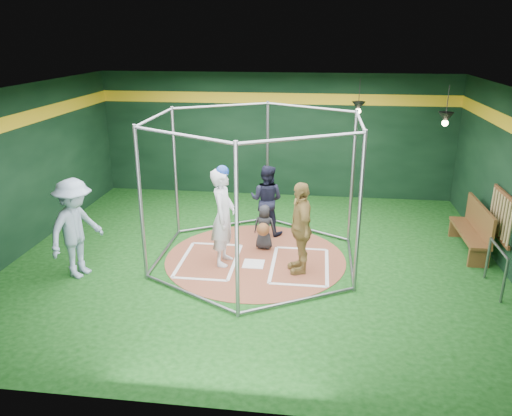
# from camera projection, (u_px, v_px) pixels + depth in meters

# --- Properties ---
(room_shell) EXTENTS (10.10, 9.10, 3.53)m
(room_shell) POSITION_uv_depth(u_px,v_px,m) (255.00, 179.00, 9.99)
(room_shell) COLOR #0D3A0D
(room_shell) RESTS_ON ground
(clay_disc) EXTENTS (3.80, 3.80, 0.01)m
(clay_disc) POSITION_uv_depth(u_px,v_px,m) (255.00, 258.00, 10.56)
(clay_disc) COLOR brown
(clay_disc) RESTS_ON ground
(home_plate) EXTENTS (0.43, 0.43, 0.01)m
(home_plate) POSITION_uv_depth(u_px,v_px,m) (254.00, 264.00, 10.27)
(home_plate) COLOR white
(home_plate) RESTS_ON clay_disc
(batter_box_left) EXTENTS (1.17, 1.77, 0.01)m
(batter_box_left) POSITION_uv_depth(u_px,v_px,m) (209.00, 260.00, 10.43)
(batter_box_left) COLOR white
(batter_box_left) RESTS_ON clay_disc
(batter_box_right) EXTENTS (1.17, 1.77, 0.01)m
(batter_box_right) POSITION_uv_depth(u_px,v_px,m) (300.00, 265.00, 10.21)
(batter_box_right) COLOR white
(batter_box_right) RESTS_ON clay_disc
(batting_cage) EXTENTS (4.05, 4.67, 3.00)m
(batting_cage) POSITION_uv_depth(u_px,v_px,m) (255.00, 191.00, 10.06)
(batting_cage) COLOR gray
(batting_cage) RESTS_ON ground
(bat_rack) EXTENTS (0.07, 1.25, 0.98)m
(bat_rack) POSITION_uv_depth(u_px,v_px,m) (501.00, 216.00, 10.00)
(bat_rack) COLOR brown
(bat_rack) RESTS_ON room_shell
(pendant_lamp_near) EXTENTS (0.34, 0.34, 0.90)m
(pendant_lamp_near) POSITION_uv_depth(u_px,v_px,m) (358.00, 106.00, 12.76)
(pendant_lamp_near) COLOR black
(pendant_lamp_near) RESTS_ON room_shell
(pendant_lamp_far) EXTENTS (0.34, 0.34, 0.90)m
(pendant_lamp_far) POSITION_uv_depth(u_px,v_px,m) (446.00, 118.00, 11.04)
(pendant_lamp_far) COLOR black
(pendant_lamp_far) RESTS_ON room_shell
(batter_figure) EXTENTS (0.52, 0.75, 2.08)m
(batter_figure) POSITION_uv_depth(u_px,v_px,m) (223.00, 216.00, 10.02)
(batter_figure) COLOR silver
(batter_figure) RESTS_ON clay_disc
(visitor_leopard) EXTENTS (0.71, 1.16, 1.84)m
(visitor_leopard) POSITION_uv_depth(u_px,v_px,m) (301.00, 228.00, 9.71)
(visitor_leopard) COLOR tan
(visitor_leopard) RESTS_ON clay_disc
(catcher_figure) EXTENTS (0.52, 0.58, 1.00)m
(catcher_figure) POSITION_uv_depth(u_px,v_px,m) (264.00, 227.00, 10.86)
(catcher_figure) COLOR black
(catcher_figure) RESTS_ON clay_disc
(umpire) EXTENTS (0.93, 0.80, 1.66)m
(umpire) POSITION_uv_depth(u_px,v_px,m) (267.00, 200.00, 11.61)
(umpire) COLOR black
(umpire) RESTS_ON clay_disc
(bystander_blue) EXTENTS (1.09, 1.44, 1.97)m
(bystander_blue) POSITION_uv_depth(u_px,v_px,m) (76.00, 228.00, 9.53)
(bystander_blue) COLOR #8DA3BB
(bystander_blue) RESTS_ON ground
(dugout_bench) EXTENTS (0.43, 1.83, 1.07)m
(dugout_bench) POSITION_uv_depth(u_px,v_px,m) (474.00, 228.00, 10.75)
(dugout_bench) COLOR brown
(dugout_bench) RESTS_ON ground
(steel_railing) EXTENTS (0.05, 1.00, 0.86)m
(steel_railing) POSITION_uv_depth(u_px,v_px,m) (497.00, 262.00, 9.09)
(steel_railing) COLOR slate
(steel_railing) RESTS_ON ground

